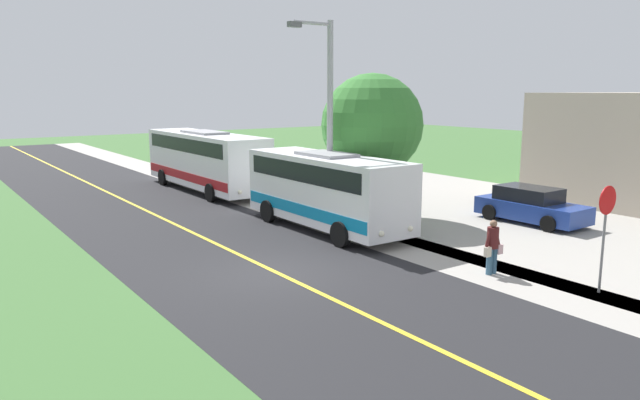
{
  "coord_description": "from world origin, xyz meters",
  "views": [
    {
      "loc": [
        8.66,
        14.6,
        5.27
      ],
      "look_at": [
        -3.5,
        -2.67,
        1.4
      ],
      "focal_mm": 33.43,
      "sensor_mm": 36.0,
      "label": 1
    }
  ],
  "objects_px": {
    "transit_bus_rear": "(205,158)",
    "tree_curbside": "(372,125)",
    "shuttle_bus_front": "(326,188)",
    "parked_car_near": "(531,206)",
    "pedestrian_with_bags": "(493,245)",
    "stop_sign": "(606,220)",
    "street_light_pole": "(327,115)"
  },
  "relations": [
    {
      "from": "stop_sign",
      "to": "tree_curbside",
      "type": "distance_m",
      "value": 11.23
    },
    {
      "from": "street_light_pole",
      "to": "shuttle_bus_front",
      "type": "bearing_deg",
      "value": 51.07
    },
    {
      "from": "pedestrian_with_bags",
      "to": "parked_car_near",
      "type": "height_order",
      "value": "pedestrian_with_bags"
    },
    {
      "from": "street_light_pole",
      "to": "parked_car_near",
      "type": "distance_m",
      "value": 9.07
    },
    {
      "from": "pedestrian_with_bags",
      "to": "transit_bus_rear",
      "type": "bearing_deg",
      "value": -88.25
    },
    {
      "from": "transit_bus_rear",
      "to": "shuttle_bus_front",
      "type": "bearing_deg",
      "value": 89.74
    },
    {
      "from": "stop_sign",
      "to": "street_light_pole",
      "type": "height_order",
      "value": "street_light_pole"
    },
    {
      "from": "transit_bus_rear",
      "to": "parked_car_near",
      "type": "distance_m",
      "value": 16.68
    },
    {
      "from": "pedestrian_with_bags",
      "to": "tree_curbside",
      "type": "distance_m",
      "value": 9.09
    },
    {
      "from": "stop_sign",
      "to": "tree_curbside",
      "type": "xyz_separation_m",
      "value": [
        -1.3,
        -10.99,
        1.92
      ]
    },
    {
      "from": "stop_sign",
      "to": "tree_curbside",
      "type": "height_order",
      "value": "tree_curbside"
    },
    {
      "from": "pedestrian_with_bags",
      "to": "tree_curbside",
      "type": "bearing_deg",
      "value": -105.71
    },
    {
      "from": "shuttle_bus_front",
      "to": "pedestrian_with_bags",
      "type": "xyz_separation_m",
      "value": [
        -0.62,
        7.41,
        -0.78
      ]
    },
    {
      "from": "pedestrian_with_bags",
      "to": "tree_curbside",
      "type": "height_order",
      "value": "tree_curbside"
    },
    {
      "from": "shuttle_bus_front",
      "to": "street_light_pole",
      "type": "distance_m",
      "value": 2.79
    },
    {
      "from": "stop_sign",
      "to": "parked_car_near",
      "type": "height_order",
      "value": "stop_sign"
    },
    {
      "from": "shuttle_bus_front",
      "to": "transit_bus_rear",
      "type": "distance_m",
      "value": 11.1
    },
    {
      "from": "parked_car_near",
      "to": "shuttle_bus_front",
      "type": "bearing_deg",
      "value": -26.75
    },
    {
      "from": "shuttle_bus_front",
      "to": "stop_sign",
      "type": "distance_m",
      "value": 10.28
    },
    {
      "from": "shuttle_bus_front",
      "to": "parked_car_near",
      "type": "distance_m",
      "value": 8.46
    },
    {
      "from": "stop_sign",
      "to": "parked_car_near",
      "type": "distance_m",
      "value": 8.75
    },
    {
      "from": "transit_bus_rear",
      "to": "tree_curbside",
      "type": "height_order",
      "value": "tree_curbside"
    },
    {
      "from": "transit_bus_rear",
      "to": "tree_curbside",
      "type": "xyz_separation_m",
      "value": [
        -2.89,
        10.25,
        2.13
      ]
    },
    {
      "from": "shuttle_bus_front",
      "to": "tree_curbside",
      "type": "bearing_deg",
      "value": -163.99
    },
    {
      "from": "shuttle_bus_front",
      "to": "tree_curbside",
      "type": "relative_size",
      "value": 1.33
    },
    {
      "from": "parked_car_near",
      "to": "tree_curbside",
      "type": "xyz_separation_m",
      "value": [
        4.57,
        -4.63,
        3.2
      ]
    },
    {
      "from": "transit_bus_rear",
      "to": "parked_car_near",
      "type": "bearing_deg",
      "value": 116.62
    },
    {
      "from": "pedestrian_with_bags",
      "to": "stop_sign",
      "type": "relative_size",
      "value": 0.56
    },
    {
      "from": "pedestrian_with_bags",
      "to": "street_light_pole",
      "type": "relative_size",
      "value": 0.2
    },
    {
      "from": "pedestrian_with_bags",
      "to": "stop_sign",
      "type": "distance_m",
      "value": 3.12
    },
    {
      "from": "shuttle_bus_front",
      "to": "pedestrian_with_bags",
      "type": "relative_size",
      "value": 4.97
    },
    {
      "from": "transit_bus_rear",
      "to": "tree_curbside",
      "type": "relative_size",
      "value": 1.73
    }
  ]
}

